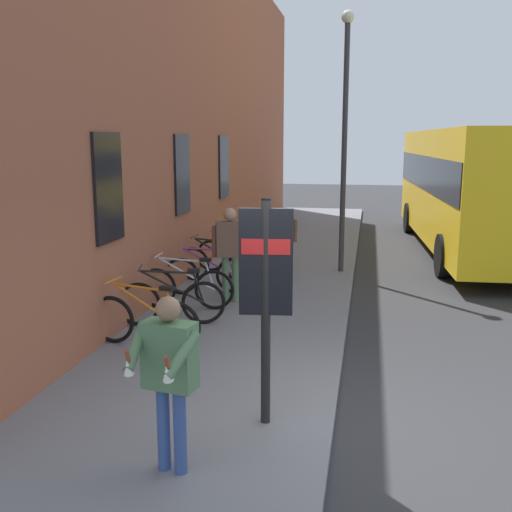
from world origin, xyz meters
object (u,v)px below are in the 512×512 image
at_px(bicycle_far_end, 172,302).
at_px(tourist_with_hotdogs, 169,366).
at_px(bicycle_leaning_wall, 145,321).
at_px(street_lamp, 345,123).
at_px(bicycle_nearest_sign, 186,287).
at_px(bicycle_beside_lamp, 208,274).
at_px(pedestrian_crossing_street, 230,245).
at_px(bicycle_mid_rack, 217,264).
at_px(transit_info_sign, 266,277).
at_px(city_bus, 470,183).
at_px(pedestrian_by_facade, 284,233).
at_px(bicycle_end_of_row, 234,255).

bearing_deg(bicycle_far_end, tourist_with_hotdogs, -161.25).
bearing_deg(bicycle_leaning_wall, street_lamp, -24.36).
height_order(bicycle_nearest_sign, bicycle_beside_lamp, same).
bearing_deg(pedestrian_crossing_street, bicycle_far_end, 157.99).
relative_size(bicycle_mid_rack, street_lamp, 0.31).
distance_m(bicycle_beside_lamp, transit_info_sign, 5.63).
xyz_separation_m(bicycle_mid_rack, city_bus, (5.26, -5.84, 1.41)).
distance_m(city_bus, pedestrian_by_facade, 6.33).
bearing_deg(bicycle_far_end, bicycle_leaning_wall, 177.40).
xyz_separation_m(tourist_with_hotdogs, street_lamp, (8.76, -1.09, 2.32)).
distance_m(bicycle_mid_rack, street_lamp, 4.18).
distance_m(transit_info_sign, tourist_with_hotdogs, 1.43).
bearing_deg(bicycle_beside_lamp, pedestrian_crossing_street, -132.41).
bearing_deg(pedestrian_by_facade, bicycle_nearest_sign, 156.50).
bearing_deg(bicycle_nearest_sign, bicycle_end_of_row, -3.10).
distance_m(city_bus, street_lamp, 5.21).
xyz_separation_m(bicycle_leaning_wall, bicycle_end_of_row, (5.11, -0.15, 0.00)).
bearing_deg(bicycle_nearest_sign, city_bus, -38.58).
xyz_separation_m(bicycle_leaning_wall, pedestrian_by_facade, (5.07, -1.31, 0.54)).
height_order(bicycle_leaning_wall, bicycle_mid_rack, same).
bearing_deg(bicycle_nearest_sign, pedestrian_by_facade, -23.50).
distance_m(bicycle_nearest_sign, transit_info_sign, 4.71).
height_order(pedestrian_crossing_street, street_lamp, street_lamp).
height_order(bicycle_far_end, bicycle_nearest_sign, same).
bearing_deg(bicycle_beside_lamp, bicycle_leaning_wall, 178.36).
xyz_separation_m(transit_info_sign, city_bus, (11.37, -3.72, 0.20)).
relative_size(bicycle_end_of_row, street_lamp, 0.31).
relative_size(city_bus, pedestrian_by_facade, 6.96).
bearing_deg(bicycle_mid_rack, pedestrian_crossing_street, -156.93).
bearing_deg(tourist_with_hotdogs, bicycle_leaning_wall, 25.18).
distance_m(bicycle_end_of_row, tourist_with_hotdogs, 8.34).
height_order(bicycle_far_end, transit_info_sign, transit_info_sign).
bearing_deg(street_lamp, transit_info_sign, 176.83).
bearing_deg(bicycle_mid_rack, bicycle_end_of_row, -7.77).
bearing_deg(transit_info_sign, street_lamp, -3.17).
height_order(bicycle_far_end, bicycle_mid_rack, same).
bearing_deg(bicycle_nearest_sign, bicycle_mid_rack, -0.88).
relative_size(bicycle_nearest_sign, bicycle_beside_lamp, 1.03).
height_order(bicycle_far_end, bicycle_end_of_row, same).
bearing_deg(bicycle_end_of_row, bicycle_beside_lamp, 178.19).
relative_size(bicycle_leaning_wall, bicycle_end_of_row, 1.00).
bearing_deg(city_bus, bicycle_beside_lamp, 137.36).
distance_m(bicycle_beside_lamp, bicycle_mid_rack, 1.00).
height_order(bicycle_beside_lamp, tourist_with_hotdogs, tourist_with_hotdogs).
bearing_deg(bicycle_mid_rack, pedestrian_by_facade, -53.66).
xyz_separation_m(bicycle_far_end, city_bus, (8.32, -5.81, 1.41)).
xyz_separation_m(bicycle_nearest_sign, transit_info_sign, (-4.01, -2.15, 1.21)).
bearing_deg(street_lamp, pedestrian_crossing_street, 148.30).
bearing_deg(bicycle_nearest_sign, tourist_with_hotdogs, -163.93).
xyz_separation_m(bicycle_far_end, tourist_with_hotdogs, (-4.17, -1.41, 0.63)).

